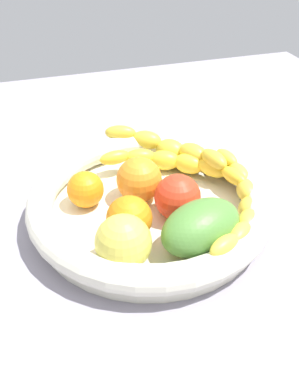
# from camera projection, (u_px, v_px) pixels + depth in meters

# --- Properties ---
(kitchen_counter) EXTENTS (1.20, 1.20, 0.03)m
(kitchen_counter) POSITION_uv_depth(u_px,v_px,m) (150.00, 225.00, 0.63)
(kitchen_counter) COLOR gray
(kitchen_counter) RESTS_ON ground
(fruit_bowl) EXTENTS (0.34, 0.34, 0.05)m
(fruit_bowl) POSITION_uv_depth(u_px,v_px,m) (150.00, 203.00, 0.60)
(fruit_bowl) COLOR silver
(fruit_bowl) RESTS_ON kitchen_counter
(banana_draped_left) EXTENTS (0.13, 0.22, 0.05)m
(banana_draped_left) POSITION_uv_depth(u_px,v_px,m) (242.00, 203.00, 0.58)
(banana_draped_left) COLOR yellow
(banana_draped_left) RESTS_ON fruit_bowl
(banana_draped_right) EXTENTS (0.16, 0.17, 0.05)m
(banana_draped_right) POSITION_uv_depth(u_px,v_px,m) (169.00, 148.00, 0.69)
(banana_draped_right) COLOR yellow
(banana_draped_right) RESTS_ON fruit_bowl
(banana_arching_top) EXTENTS (0.20, 0.14, 0.04)m
(banana_arching_top) POSITION_uv_depth(u_px,v_px,m) (175.00, 163.00, 0.66)
(banana_arching_top) COLOR yellow
(banana_arching_top) RESTS_ON fruit_bowl
(orange_front) EXTENTS (0.07, 0.07, 0.07)m
(orange_front) POSITION_uv_depth(u_px,v_px,m) (139.00, 180.00, 0.61)
(orange_front) COLOR orange
(orange_front) RESTS_ON fruit_bowl
(orange_mid_left) EXTENTS (0.05, 0.05, 0.05)m
(orange_mid_left) POSITION_uv_depth(u_px,v_px,m) (85.00, 189.00, 0.60)
(orange_mid_left) COLOR orange
(orange_mid_left) RESTS_ON fruit_bowl
(orange_mid_right) EXTENTS (0.06, 0.06, 0.06)m
(orange_mid_right) POSITION_uv_depth(u_px,v_px,m) (129.00, 218.00, 0.54)
(orange_mid_right) COLOR orange
(orange_mid_right) RESTS_ON fruit_bowl
(mango_green) EXTENTS (0.13, 0.11, 0.06)m
(mango_green) POSITION_uv_depth(u_px,v_px,m) (201.00, 227.00, 0.53)
(mango_green) COLOR #4F8637
(mango_green) RESTS_ON fruit_bowl
(tomato_red) EXTENTS (0.06, 0.06, 0.06)m
(tomato_red) POSITION_uv_depth(u_px,v_px,m) (178.00, 197.00, 0.58)
(tomato_red) COLOR red
(tomato_red) RESTS_ON fruit_bowl
(apple_yellow) EXTENTS (0.07, 0.07, 0.07)m
(apple_yellow) POSITION_uv_depth(u_px,v_px,m) (123.00, 242.00, 0.50)
(apple_yellow) COLOR #DBCE4D
(apple_yellow) RESTS_ON fruit_bowl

